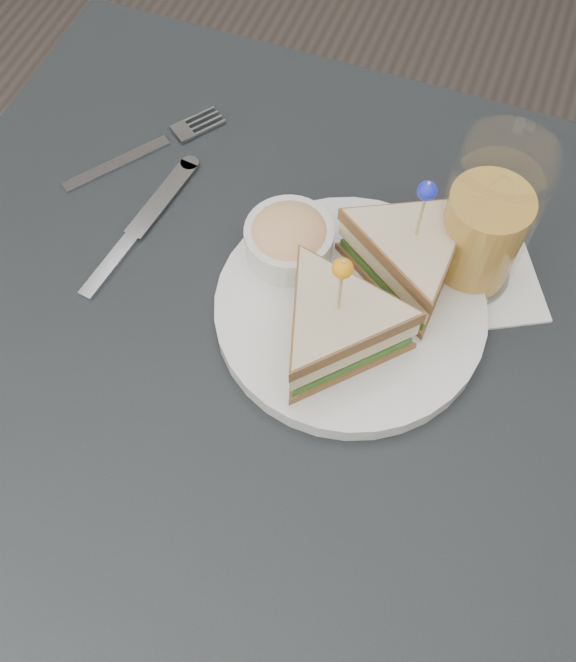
% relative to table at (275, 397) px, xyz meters
% --- Properties ---
extents(ground_plane, '(3.50, 3.50, 0.00)m').
position_rel_table_xyz_m(ground_plane, '(0.00, 0.00, -0.67)').
color(ground_plane, '#3F3833').
extents(table, '(0.80, 0.80, 0.75)m').
position_rel_table_xyz_m(table, '(0.00, 0.00, 0.00)').
color(table, black).
rests_on(table, ground).
extents(plate_meal, '(0.32, 0.32, 0.15)m').
position_rel_table_xyz_m(plate_meal, '(0.05, 0.08, 0.12)').
color(plate_meal, white).
rests_on(plate_meal, table).
extents(cutlery_fork, '(0.13, 0.17, 0.01)m').
position_rel_table_xyz_m(cutlery_fork, '(-0.22, 0.20, 0.08)').
color(cutlery_fork, '#B4B7C0').
rests_on(cutlery_fork, table).
extents(cutlery_knife, '(0.04, 0.20, 0.01)m').
position_rel_table_xyz_m(cutlery_knife, '(-0.18, 0.09, 0.08)').
color(cutlery_knife, silver).
rests_on(cutlery_knife, table).
extents(drink_set, '(0.18, 0.18, 0.17)m').
position_rel_table_xyz_m(drink_set, '(0.14, 0.16, 0.15)').
color(drink_set, white).
rests_on(drink_set, table).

